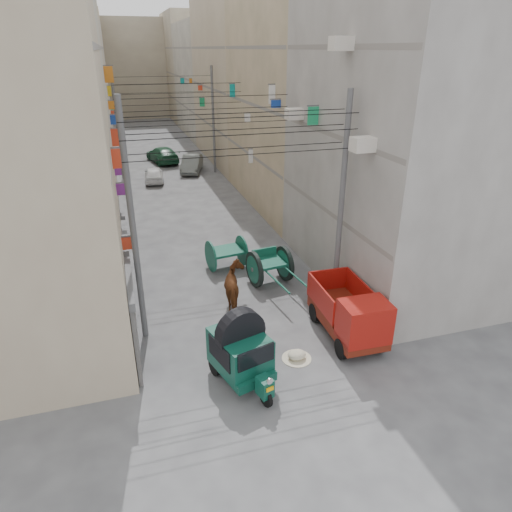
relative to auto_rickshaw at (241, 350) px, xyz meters
name	(u,v)px	position (x,y,z in m)	size (l,w,h in m)	color
ground	(307,440)	(0.99, -2.79, -1.08)	(140.00, 140.00, 0.00)	#454548
building_row_left	(55,85)	(-7.00, 31.34, 5.38)	(8.00, 62.00, 14.00)	tan
building_row_right	(246,81)	(8.99, 31.34, 5.38)	(8.00, 62.00, 14.00)	#A9A49E
end_cap_building	(135,68)	(0.99, 63.21, 5.42)	(22.00, 10.00, 13.00)	#AFA48A
shutters_left	(126,249)	(-2.92, 7.59, 0.41)	(0.18, 14.40, 2.88)	#4B4A4F
signboards	(179,147)	(0.98, 18.87, 2.35)	(8.22, 40.52, 5.67)	red
ac_units	(329,101)	(4.64, 4.88, 6.35)	(0.70, 6.55, 3.35)	beige
utility_poles	(190,152)	(0.99, 14.21, 2.92)	(7.40, 22.20, 8.00)	#555557
overhead_cables	(196,104)	(0.99, 11.61, 5.69)	(7.40, 22.52, 1.12)	black
auto_rickshaw	(241,350)	(0.00, 0.00, 0.00)	(1.95, 2.70, 1.83)	black
tonga_cart	(270,266)	(2.79, 5.73, -0.29)	(1.76, 3.49, 1.52)	black
mini_truck	(352,318)	(4.07, 0.81, -0.14)	(1.66, 3.53, 1.96)	black
second_cart	(226,252)	(1.38, 7.68, -0.33)	(1.79, 1.63, 1.41)	#12523E
feed_sack	(297,355)	(1.97, 0.45, -0.93)	(0.60, 0.48, 0.30)	beige
horse	(236,287)	(0.93, 4.21, -0.25)	(0.89, 1.96, 1.65)	#603016
distant_car_white	(154,174)	(-0.41, 23.64, -0.51)	(1.35, 3.35, 1.14)	white
distant_car_grey	(192,164)	(2.80, 25.81, -0.42)	(1.40, 4.02, 1.32)	#5A605D
distant_car_green	(162,155)	(0.90, 29.95, -0.41)	(1.88, 4.62, 1.34)	#1A4C30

